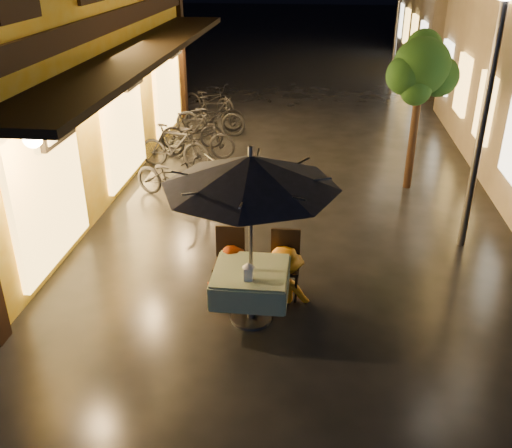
# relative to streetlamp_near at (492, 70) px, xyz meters

# --- Properties ---
(ground) EXTENTS (90.00, 90.00, 0.00)m
(ground) POSITION_rel_streetlamp_near_xyz_m (-3.00, -2.00, -2.92)
(ground) COLOR black
(ground) RESTS_ON ground
(street_tree) EXTENTS (1.43, 1.20, 3.15)m
(street_tree) POSITION_rel_streetlamp_near_xyz_m (-0.59, 2.51, -0.50)
(street_tree) COLOR black
(street_tree) RESTS_ON ground
(streetlamp_near) EXTENTS (0.36, 0.36, 4.23)m
(streetlamp_near) POSITION_rel_streetlamp_near_xyz_m (0.00, 0.00, 0.00)
(streetlamp_near) COLOR #59595E
(streetlamp_near) RESTS_ON ground
(streetlamp_far) EXTENTS (0.36, 0.36, 4.23)m
(streetlamp_far) POSITION_rel_streetlamp_near_xyz_m (0.00, 12.00, 0.00)
(streetlamp_far) COLOR #59595E
(streetlamp_far) RESTS_ON ground
(cafe_table) EXTENTS (0.99, 0.99, 0.78)m
(cafe_table) POSITION_rel_streetlamp_near_xyz_m (-3.30, -2.53, -2.33)
(cafe_table) COLOR #59595E
(cafe_table) RESTS_ON ground
(patio_umbrella) EXTENTS (2.22, 2.22, 2.46)m
(patio_umbrella) POSITION_rel_streetlamp_near_xyz_m (-3.30, -2.53, -0.77)
(patio_umbrella) COLOR #59595E
(patio_umbrella) RESTS_ON ground
(cafe_chair_left) EXTENTS (0.42, 0.42, 0.97)m
(cafe_chair_left) POSITION_rel_streetlamp_near_xyz_m (-3.70, -1.79, -2.38)
(cafe_chair_left) COLOR black
(cafe_chair_left) RESTS_ON ground
(cafe_chair_right) EXTENTS (0.42, 0.42, 0.97)m
(cafe_chair_right) POSITION_rel_streetlamp_near_xyz_m (-2.90, -1.79, -2.38)
(cafe_chair_right) COLOR black
(cafe_chair_right) RESTS_ON ground
(table_lantern) EXTENTS (0.16, 0.16, 0.25)m
(table_lantern) POSITION_rel_streetlamp_near_xyz_m (-3.30, -2.78, -2.00)
(table_lantern) COLOR white
(table_lantern) RESTS_ON cafe_table
(person_orange) EXTENTS (0.91, 0.79, 1.60)m
(person_orange) POSITION_rel_streetlamp_near_xyz_m (-3.66, -2.00, -2.12)
(person_orange) COLOR #BB4008
(person_orange) RESTS_ON ground
(person_yellow) EXTENTS (1.05, 0.67, 1.54)m
(person_yellow) POSITION_rel_streetlamp_near_xyz_m (-2.90, -1.94, -2.15)
(person_yellow) COLOR orange
(person_yellow) RESTS_ON ground
(bicycle_0) EXTENTS (1.83, 1.21, 0.91)m
(bicycle_0) POSITION_rel_streetlamp_near_xyz_m (-5.33, 1.36, -2.46)
(bicycle_0) COLOR black
(bicycle_0) RESTS_ON ground
(bicycle_1) EXTENTS (1.75, 0.74, 1.02)m
(bicycle_1) POSITION_rel_streetlamp_near_xyz_m (-5.70, 3.07, -2.41)
(bicycle_1) COLOR black
(bicycle_1) RESTS_ON ground
(bicycle_2) EXTENTS (1.89, 0.75, 0.97)m
(bicycle_2) POSITION_rel_streetlamp_near_xyz_m (-5.36, 3.85, -2.43)
(bicycle_2) COLOR black
(bicycle_2) RESTS_ON ground
(bicycle_3) EXTENTS (1.60, 0.79, 0.93)m
(bicycle_3) POSITION_rel_streetlamp_near_xyz_m (-5.60, 4.44, -2.45)
(bicycle_3) COLOR black
(bicycle_3) RESTS_ON ground
(bicycle_4) EXTENTS (1.88, 0.71, 0.98)m
(bicycle_4) POSITION_rel_streetlamp_near_xyz_m (-5.36, 5.63, -2.43)
(bicycle_4) COLOR black
(bicycle_4) RESTS_ON ground
(bicycle_5) EXTENTS (1.67, 0.76, 0.97)m
(bicycle_5) POSITION_rel_streetlamp_near_xyz_m (-5.31, 5.92, -2.43)
(bicycle_5) COLOR black
(bicycle_5) RESTS_ON ground
(bicycle_6) EXTENTS (1.88, 1.31, 0.94)m
(bicycle_6) POSITION_rel_streetlamp_near_xyz_m (-5.76, 7.57, -2.45)
(bicycle_6) COLOR black
(bicycle_6) RESTS_ON ground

